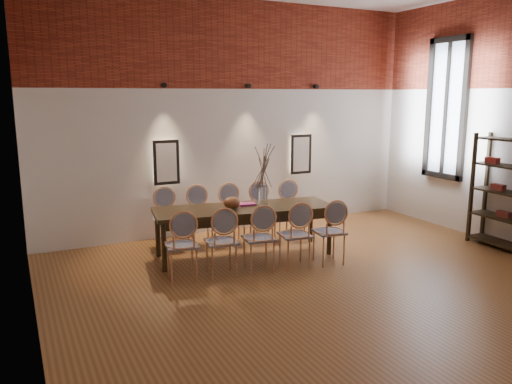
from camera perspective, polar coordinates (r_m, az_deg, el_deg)
name	(u,v)px	position (r m, az deg, el deg)	size (l,w,h in m)	color
floor	(355,297)	(6.29, 11.24, -11.66)	(7.00, 7.00, 0.02)	brown
wall_back	(235,118)	(8.89, -2.45, 8.47)	(7.00, 0.10, 4.00)	silver
wall_left	(17,144)	(4.58, -25.68, 5.00)	(0.10, 7.00, 4.00)	silver
brick_band_back	(236,44)	(8.86, -2.32, 16.56)	(7.00, 0.02, 1.50)	maroon
niche_left	(166,162)	(8.41, -10.26, 3.37)	(0.36, 0.06, 0.66)	#FFEAC6
niche_right	(300,154)	(9.46, 5.07, 4.34)	(0.36, 0.06, 0.66)	#FFEAC6
spot_fixture_left	(164,85)	(8.31, -10.50, 11.91)	(0.08, 0.08, 0.10)	black
spot_fixture_mid	(248,86)	(8.85, -0.92, 12.03)	(0.08, 0.08, 0.10)	black
spot_fixture_right	(316,87)	(9.53, 6.87, 11.88)	(0.08, 0.08, 0.10)	black
window_glass	(447,109)	(9.65, 20.98, 8.85)	(0.02, 0.78, 2.38)	silver
window_frame	(446,109)	(9.63, 20.90, 8.86)	(0.08, 0.90, 2.50)	black
window_mullion	(446,109)	(9.63, 20.90, 8.86)	(0.06, 0.06, 2.40)	black
dining_table	(244,231)	(7.54, -1.35, -4.52)	(2.66, 0.85, 0.75)	#2F210F
chair_near_a	(182,245)	(6.62, -8.49, -5.99)	(0.44, 0.44, 0.94)	tan
chair_near_b	(221,241)	(6.72, -4.00, -5.64)	(0.44, 0.44, 0.94)	tan
chair_near_c	(259,238)	(6.86, 0.33, -5.26)	(0.44, 0.44, 0.94)	tan
chair_near_d	(295,235)	(7.04, 4.45, -4.87)	(0.44, 0.44, 0.94)	tan
chair_near_e	(329,231)	(7.25, 8.35, -4.48)	(0.44, 0.44, 0.94)	tan
chair_far_a	(167,220)	(7.97, -10.17, -3.12)	(0.44, 0.44, 0.94)	tan
chair_far_b	(200,217)	(8.06, -6.42, -2.87)	(0.44, 0.44, 0.94)	tan
chair_far_c	(232,215)	(8.17, -2.77, -2.61)	(0.44, 0.44, 0.94)	tan
chair_far_d	(263,212)	(8.32, 0.77, -2.35)	(0.44, 0.44, 0.94)	tan
chair_far_e	(292,210)	(8.50, 4.16, -2.09)	(0.44, 0.44, 0.94)	tan
vase	(263,196)	(7.50, 0.83, -0.47)	(0.14, 0.14, 0.30)	silver
dried_branches	(263,166)	(7.43, 0.84, 2.94)	(0.50, 0.50, 0.70)	#4D392D
bowl	(232,203)	(7.33, -2.78, -1.24)	(0.24, 0.24, 0.18)	brown
book	(247,204)	(7.58, -1.09, -1.40)	(0.26, 0.18, 0.03)	#992671
shelving_rack	(503,192)	(8.72, 26.42, 0.00)	(0.38, 1.00, 1.80)	black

